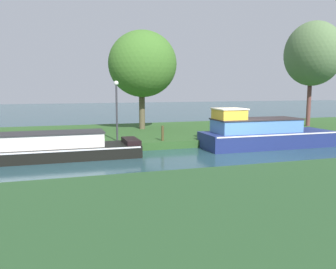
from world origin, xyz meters
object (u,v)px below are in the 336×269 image
object	(u,v)px
willow_tree_left	(143,64)
willow_tree_centre	(313,54)
mooring_post_near	(163,133)
lamp_post	(117,104)
black_narrowboat	(38,147)
navy_barge	(262,134)

from	to	relation	value
willow_tree_left	willow_tree_centre	world-z (taller)	willow_tree_centre
mooring_post_near	willow_tree_left	bearing A→B (deg)	87.86
lamp_post	mooring_post_near	distance (m)	2.86
black_narrowboat	willow_tree_centre	xyz separation A→B (m)	(18.47, 4.93, 5.01)
black_narrowboat	mooring_post_near	xyz separation A→B (m)	(6.16, 1.30, 0.21)
black_narrowboat	lamp_post	distance (m)	4.63
navy_barge	black_narrowboat	world-z (taller)	navy_barge
navy_barge	black_narrowboat	size ratio (longest dim) A/B	0.88
lamp_post	willow_tree_left	bearing A→B (deg)	61.67
navy_barge	willow_tree_centre	xyz separation A→B (m)	(7.06, 4.93, 4.87)
black_narrowboat	mooring_post_near	distance (m)	6.30
willow_tree_left	lamp_post	distance (m)	5.81
willow_tree_left	mooring_post_near	size ratio (longest dim) A/B	8.16
mooring_post_near	willow_tree_centre	bearing A→B (deg)	16.46
navy_barge	willow_tree_left	world-z (taller)	willow_tree_left
willow_tree_left	navy_barge	bearing A→B (deg)	-52.38
navy_barge	willow_tree_centre	bearing A→B (deg)	34.94
willow_tree_left	lamp_post	size ratio (longest dim) A/B	2.07
lamp_post	navy_barge	bearing A→B (deg)	-13.99
black_narrowboat	willow_tree_left	world-z (taller)	willow_tree_left
willow_tree_left	mooring_post_near	xyz separation A→B (m)	(-0.20, -5.26, -3.94)
black_narrowboat	willow_tree_left	xyz separation A→B (m)	(6.36, 6.55, 4.15)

